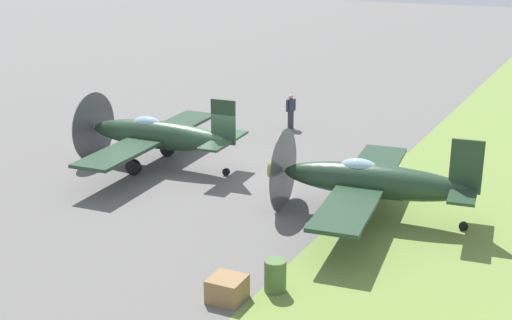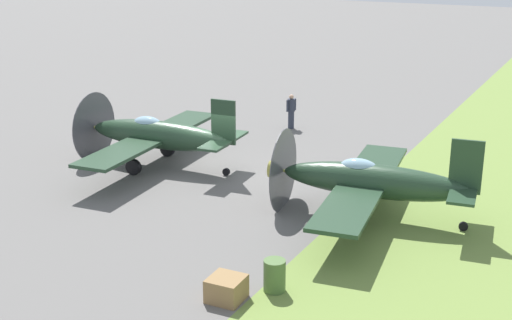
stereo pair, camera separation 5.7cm
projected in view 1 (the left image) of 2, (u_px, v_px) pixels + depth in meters
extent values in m
plane|color=#605E5B|center=(225.00, 172.00, 28.28)|extent=(160.00, 160.00, 0.00)
ellipsoid|color=#233D28|center=(160.00, 135.00, 28.57)|extent=(1.73, 6.47, 1.17)
cube|color=#233D28|center=(152.00, 137.00, 28.75)|extent=(9.13, 2.39, 0.13)
cube|color=#233D28|center=(223.00, 122.00, 27.24)|extent=(0.19, 1.04, 1.79)
cube|color=#233D28|center=(224.00, 140.00, 27.47)|extent=(3.07, 1.11, 0.09)
cone|color=#B7B24C|center=(90.00, 127.00, 29.83)|extent=(0.66, 0.71, 0.60)
cylinder|color=#4C4C51|center=(94.00, 127.00, 29.76)|extent=(3.00, 0.30, 3.01)
ellipsoid|color=#8CB2C6|center=(147.00, 124.00, 28.65)|extent=(0.77, 1.37, 0.66)
cylinder|color=black|center=(133.00, 167.00, 27.86)|extent=(0.26, 0.66, 0.64)
cylinder|color=black|center=(133.00, 156.00, 27.72)|extent=(0.11, 0.11, 0.90)
cylinder|color=black|center=(167.00, 149.00, 30.26)|extent=(0.26, 0.66, 0.64)
cylinder|color=black|center=(167.00, 139.00, 30.12)|extent=(0.11, 0.11, 0.90)
cylinder|color=black|center=(226.00, 172.00, 27.83)|extent=(0.14, 0.31, 0.30)
ellipsoid|color=#233D28|center=(375.00, 181.00, 23.19)|extent=(1.99, 6.42, 1.15)
cube|color=#233D28|center=(363.00, 184.00, 23.35)|extent=(9.06, 2.76, 0.13)
cube|color=#233D28|center=(466.00, 167.00, 21.99)|extent=(0.23, 1.03, 1.77)
cube|color=#233D28|center=(464.00, 189.00, 22.21)|extent=(3.06, 1.23, 0.09)
cone|color=#B7B24C|center=(278.00, 170.00, 24.30)|extent=(0.68, 0.72, 0.60)
cylinder|color=#4C4C51|center=(284.00, 170.00, 24.24)|extent=(2.95, 0.43, 2.98)
ellipsoid|color=#8CB2C6|center=(359.00, 168.00, 23.25)|extent=(0.82, 1.38, 0.65)
cylinder|color=black|center=(351.00, 222.00, 22.45)|extent=(0.29, 0.65, 0.63)
cylinder|color=black|center=(351.00, 210.00, 22.31)|extent=(0.11, 0.11, 0.89)
cylinder|color=black|center=(367.00, 195.00, 24.86)|extent=(0.29, 0.65, 0.63)
cylinder|color=black|center=(368.00, 183.00, 24.73)|extent=(0.11, 0.11, 0.89)
cylinder|color=black|center=(463.00, 226.00, 22.58)|extent=(0.15, 0.31, 0.30)
cylinder|color=#2D3342|center=(291.00, 120.00, 34.69)|extent=(0.30, 0.30, 0.88)
cylinder|color=#2D3342|center=(291.00, 105.00, 34.46)|extent=(0.38, 0.38, 0.62)
sphere|color=tan|center=(291.00, 97.00, 34.33)|extent=(0.23, 0.23, 0.23)
cylinder|color=#2D3342|center=(287.00, 106.00, 34.30)|extent=(0.11, 0.11, 0.59)
cylinder|color=#2D3342|center=(295.00, 104.00, 34.62)|extent=(0.11, 0.11, 0.59)
cylinder|color=#476633|center=(275.00, 276.00, 18.62)|extent=(0.60, 0.60, 0.90)
cube|color=olive|center=(227.00, 289.00, 18.19)|extent=(0.94, 0.94, 0.64)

